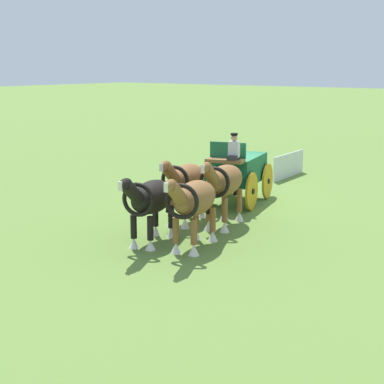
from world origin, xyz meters
The scene contains 7 objects.
ground_plane centered at (0.00, 0.00, 0.00)m, with size 220.00×220.00×0.00m, color olive.
show_wagon centered at (0.14, 0.05, 1.21)m, with size 5.73×2.62×2.77m.
draft_horse_rear_near centered at (3.36, 1.63, 1.43)m, with size 3.14×1.51×2.30m.
draft_horse_rear_off centered at (3.73, 0.38, 1.40)m, with size 3.12×1.45×2.28m.
draft_horse_lead_near centered at (5.87, 2.33, 1.37)m, with size 3.13×1.51×2.24m.
draft_horse_lead_off centered at (6.22, 1.08, 1.31)m, with size 3.06×1.47×2.18m.
sponsor_banner centered at (-5.91, -1.12, 0.55)m, with size 3.20×0.06×1.10m, color silver.
Camera 1 is at (19.62, 12.77, 5.11)m, focal length 59.66 mm.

